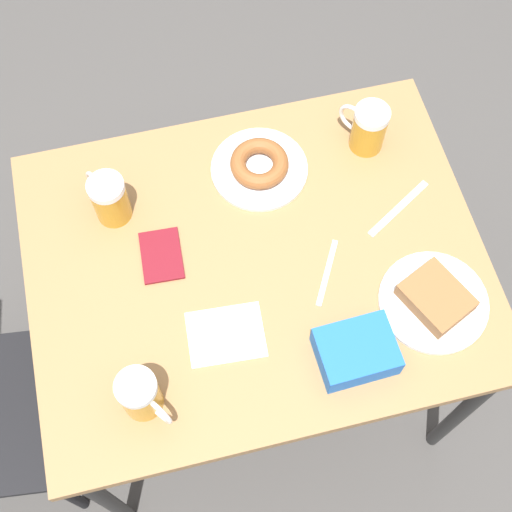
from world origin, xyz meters
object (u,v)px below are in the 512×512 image
at_px(fork, 327,273).
at_px(knife, 398,208).
at_px(beer_mug_center, 368,128).
at_px(blue_pouch, 356,351).
at_px(beer_mug_left, 141,395).
at_px(napkin_folded, 226,335).
at_px(passport_near_edge, 161,256).
at_px(plate_with_cake, 435,300).
at_px(plate_with_donut, 259,166).
at_px(beer_mug_right, 109,198).

distance_m(fork, knife, 0.23).
bearing_deg(beer_mug_center, blue_pouch, 160.35).
relative_size(beer_mug_left, napkin_folded, 0.74).
bearing_deg(passport_near_edge, fork, -109.98).
bearing_deg(knife, beer_mug_left, 115.68).
xyz_separation_m(napkin_folded, blue_pouch, (-0.11, -0.25, 0.03)).
bearing_deg(knife, passport_near_edge, 89.05).
distance_m(passport_near_edge, blue_pouch, 0.47).
bearing_deg(beer_mug_center, plate_with_cake, -177.32).
xyz_separation_m(plate_with_donut, passport_near_edge, (-0.17, 0.26, -0.01)).
bearing_deg(blue_pouch, beer_mug_right, 43.40).
bearing_deg(passport_near_edge, blue_pouch, -132.80).
distance_m(napkin_folded, knife, 0.49).
xyz_separation_m(beer_mug_center, blue_pouch, (-0.50, 0.18, -0.03)).
distance_m(napkin_folded, blue_pouch, 0.27).
height_order(plate_with_donut, fork, plate_with_donut).
relative_size(napkin_folded, knife, 0.96).
bearing_deg(knife, plate_with_cake, 179.54).
height_order(plate_with_cake, plate_with_donut, plate_with_cake).
xyz_separation_m(beer_mug_left, napkin_folded, (0.10, -0.19, -0.06)).
bearing_deg(fork, blue_pouch, -179.43).
relative_size(beer_mug_left, blue_pouch, 0.78).
height_order(fork, passport_near_edge, passport_near_edge).
relative_size(plate_with_cake, plate_with_donut, 1.04).
xyz_separation_m(plate_with_cake, fork, (0.12, 0.20, -0.02)).
bearing_deg(beer_mug_right, fork, -121.25).
bearing_deg(plate_with_cake, napkin_folded, 85.68).
bearing_deg(napkin_folded, beer_mug_center, -47.32).
height_order(beer_mug_center, fork, beer_mug_center).
xyz_separation_m(beer_mug_left, beer_mug_right, (0.45, -0.01, 0.00)).
bearing_deg(fork, beer_mug_left, 113.67).
relative_size(napkin_folded, fork, 1.14).
relative_size(beer_mug_right, napkin_folded, 0.74).
xyz_separation_m(plate_with_donut, beer_mug_right, (-0.03, 0.35, 0.04)).
height_order(napkin_folded, fork, same).
xyz_separation_m(beer_mug_left, knife, (0.31, -0.63, -0.06)).
height_order(beer_mug_center, beer_mug_right, same).
relative_size(plate_with_cake, knife, 1.34).
xyz_separation_m(plate_with_donut, napkin_folded, (-0.38, 0.16, -0.02)).
xyz_separation_m(plate_with_donut, beer_mug_left, (-0.48, 0.35, 0.04)).
relative_size(beer_mug_left, beer_mug_center, 1.00).
relative_size(beer_mug_left, knife, 0.71).
bearing_deg(plate_with_donut, passport_near_edge, 122.38).
height_order(beer_mug_left, beer_mug_right, same).
bearing_deg(beer_mug_center, beer_mug_right, 94.32).
height_order(plate_with_donut, beer_mug_left, beer_mug_left).
xyz_separation_m(plate_with_donut, blue_pouch, (-0.49, -0.08, 0.01)).
height_order(fork, knife, same).
bearing_deg(beer_mug_left, passport_near_edge, -15.99).
height_order(napkin_folded, blue_pouch, blue_pouch).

